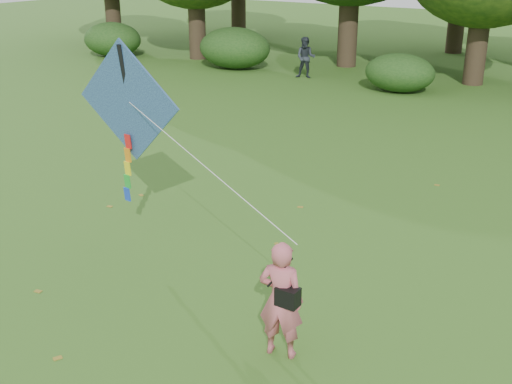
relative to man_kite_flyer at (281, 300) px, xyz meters
The scene contains 7 objects.
ground 1.14m from the man_kite_flyer, 158.09° to the right, with size 100.00×100.00×0.00m, color #265114.
man_kite_flyer is the anchor object (origin of this frame).
bystander_left 19.43m from the man_kite_flyer, 117.48° to the left, with size 0.82×0.64×1.68m, color #282E35.
crossbody_bag 0.16m from the man_kite_flyer, 14.61° to the right, with size 0.43×0.20×0.69m.
flying_kite 4.72m from the man_kite_flyer, 158.22° to the left, with size 5.42×1.91×3.02m.
shrub_band 17.37m from the man_kite_flyer, 94.75° to the left, with size 39.15×3.22×1.88m.
fallen_leaves 4.13m from the man_kite_flyer, 101.44° to the left, with size 10.86×13.34×0.01m.
Camera 1 is at (4.42, -6.11, 5.23)m, focal length 45.00 mm.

